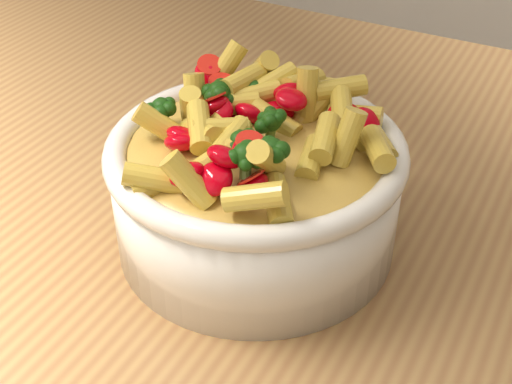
% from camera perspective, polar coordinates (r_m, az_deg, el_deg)
% --- Properties ---
extents(table, '(1.20, 0.80, 0.90)m').
position_cam_1_polar(table, '(0.69, 2.59, -7.23)').
color(table, '#A47A46').
rests_on(table, ground).
extents(serving_bowl, '(0.23, 0.23, 0.10)m').
position_cam_1_polar(serving_bowl, '(0.55, 0.00, 0.10)').
color(serving_bowl, white).
rests_on(serving_bowl, table).
extents(pasta_salad, '(0.18, 0.18, 0.04)m').
position_cam_1_polar(pasta_salad, '(0.52, 0.00, 5.54)').
color(pasta_salad, gold).
rests_on(pasta_salad, serving_bowl).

